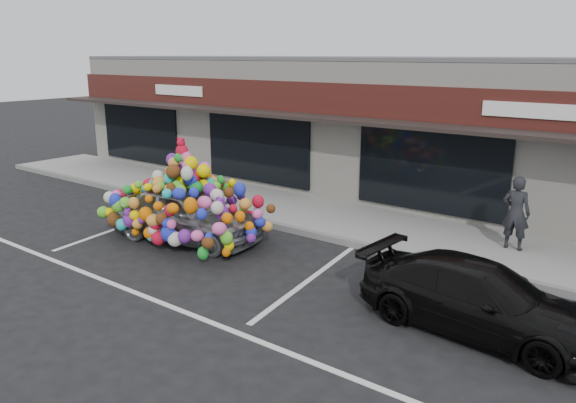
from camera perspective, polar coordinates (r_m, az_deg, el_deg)
The scene contains 10 objects.
ground at distance 12.96m, azimuth -8.61°, elevation -5.29°, with size 90.00×90.00×0.00m, color black.
shop_building at distance 19.15m, azimuth 9.66°, elevation 7.84°, with size 24.00×7.20×4.31m.
sidewalk at distance 15.83m, azimuth 1.78°, elevation -1.12°, with size 26.00×3.00×0.15m, color gray.
kerb at distance 14.69m, azimuth -1.63°, elevation -2.40°, with size 26.00×0.18×0.16m, color slate.
parking_stripe_left at distance 15.43m, azimuth -16.41°, elevation -2.43°, with size 0.12×4.40×0.01m, color silver.
parking_stripe_mid at distance 11.39m, azimuth 2.12°, elevation -7.99°, with size 0.12×4.40×0.01m, color silver.
lane_line at distance 10.17m, azimuth -10.01°, elevation -11.17°, with size 14.00×0.12×0.01m, color silver.
toy_car at distance 13.74m, azimuth -10.41°, elevation -0.60°, with size 2.85×4.41×2.43m.
black_sedan at distance 9.72m, azimuth 18.82°, elevation -9.31°, with size 3.98×1.62×1.16m, color black.
pedestrian_a at distance 13.45m, azimuth 22.14°, elevation -1.08°, with size 0.61×0.40×1.68m, color black.
Camera 1 is at (8.83, -8.40, 4.42)m, focal length 35.00 mm.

